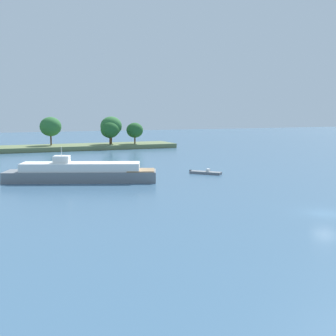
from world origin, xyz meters
name	(u,v)px	position (x,y,z in m)	size (l,w,h in m)	color
ground_plane	(325,214)	(0.00, 0.00, 0.00)	(400.00, 400.00, 0.00)	#3D607F
treeline_island	(63,140)	(-12.56, 91.43, 2.89)	(69.52, 12.29, 9.25)	#66754C
white_riverboat	(81,173)	(-19.84, 32.55, 1.39)	(23.73, 12.94, 5.48)	slate
fishing_skiff	(206,173)	(2.15, 32.60, 0.24)	(4.80, 5.16, 0.93)	slate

